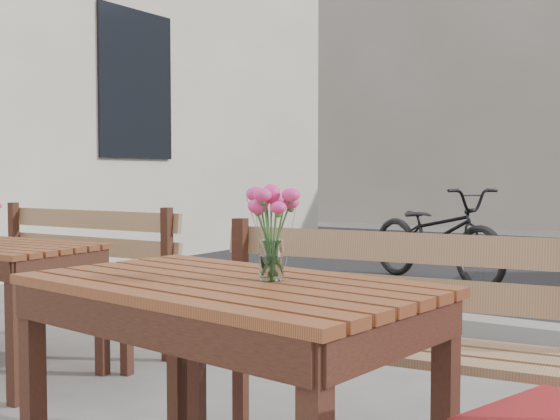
% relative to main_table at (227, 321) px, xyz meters
% --- Properties ---
extents(main_table, '(1.36, 0.89, 0.79)m').
position_rel_main_table_xyz_m(main_table, '(0.00, 0.00, 0.00)').
color(main_table, '#5F3019').
rests_on(main_table, ground).
extents(main_bench, '(1.56, 0.62, 0.95)m').
position_rel_main_table_xyz_m(main_bench, '(0.22, 0.72, -0.08)').
color(main_bench, '#96734D').
rests_on(main_bench, ground).
extents(main_vase, '(0.16, 0.16, 0.30)m').
position_rel_main_table_xyz_m(main_vase, '(0.12, 0.08, 0.31)').
color(main_vase, white).
rests_on(main_vase, main_table).
extents(second_bench, '(1.52, 0.49, 0.94)m').
position_rel_main_table_xyz_m(second_bench, '(-2.18, 1.29, -0.09)').
color(second_bench, '#96734D').
rests_on(second_bench, ground).
extents(bicycle, '(1.96, 1.41, 0.98)m').
position_rel_main_table_xyz_m(bicycle, '(-1.22, 5.13, -0.17)').
color(bicycle, black).
rests_on(bicycle, ground).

